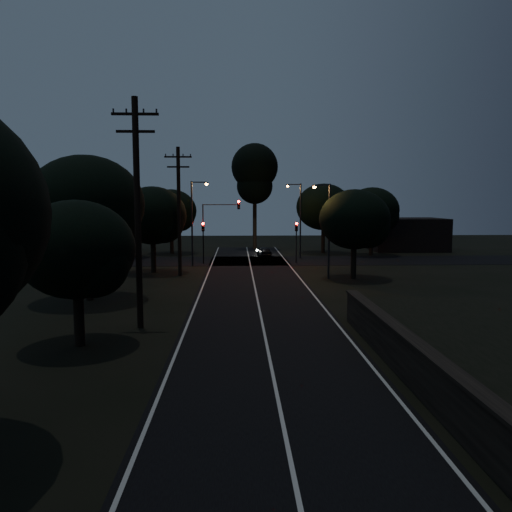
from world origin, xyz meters
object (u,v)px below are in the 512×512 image
utility_pole_far (179,209)px  tall_pine (255,173)px  streetlight_c (327,224)px  streetlight_a (194,217)px  utility_pole_mid (137,210)px  signal_mast (220,220)px  streetlight_b (299,215)px  signal_left (203,235)px  signal_right (296,235)px  car (264,252)px

utility_pole_far → tall_pine: tall_pine is taller
streetlight_c → utility_pole_far: bearing=170.4°
tall_pine → streetlight_a: 18.82m
utility_pole_mid → signal_mast: (3.09, 24.99, -1.40)m
streetlight_b → streetlight_a: bearing=-150.5°
signal_left → signal_mast: (1.69, 0.00, 1.50)m
utility_pole_far → signal_mast: 8.64m
utility_pole_mid → signal_right: 27.30m
streetlight_a → car: streetlight_a is taller
utility_pole_mid → tall_pine: tall_pine is taller
streetlight_c → utility_pole_mid: bearing=-128.3°
streetlight_c → streetlight_b: bearing=92.1°
utility_pole_mid → streetlight_c: (11.83, 15.00, -1.39)m
signal_mast → streetlight_b: size_ratio=0.78×
utility_pole_mid → utility_pole_far: utility_pole_mid is taller
signal_left → streetlight_c: (10.43, -9.99, 1.51)m
streetlight_b → signal_left: bearing=-158.0°
streetlight_c → car: streetlight_c is taller
signal_mast → streetlight_c: bearing=-48.8°
streetlight_c → signal_left: bearing=136.2°
car → utility_pole_far: bearing=54.3°
signal_right → car: 7.03m
utility_pole_mid → utility_pole_far: size_ratio=1.05×
streetlight_a → streetlight_c: streetlight_a is taller
utility_pole_far → streetlight_a: bearing=83.4°
signal_right → tall_pine: bearing=103.5°
utility_pole_far → signal_left: size_ratio=2.56×
tall_pine → streetlight_b: size_ratio=1.68×
signal_right → streetlight_a: bearing=-168.7°
signal_mast → signal_left: bearing=-179.9°
utility_pole_far → signal_mast: utility_pole_far is taller
utility_pole_mid → signal_mast: 25.22m
utility_pole_far → car: bearing=61.0°
streetlight_c → tall_pine: bearing=100.9°
tall_pine → signal_right: size_ratio=3.28×
signal_left → streetlight_b: bearing=22.0°
streetlight_b → streetlight_c: size_ratio=1.07×
utility_pole_mid → signal_left: (1.40, 24.99, -2.90)m
utility_pole_far → streetlight_a: 6.10m
signal_left → streetlight_c: bearing=-43.8°
signal_right → streetlight_a: 10.26m
utility_pole_mid → streetlight_b: utility_pole_mid is taller
signal_right → utility_pole_mid: bearing=-113.0°
utility_pole_mid → tall_pine: size_ratio=0.82×
utility_pole_far → streetlight_a: utility_pole_far is taller
utility_pole_mid → signal_right: utility_pole_mid is taller
signal_mast → car: signal_mast is taller
signal_right → car: size_ratio=1.28×
tall_pine → signal_left: (-5.60, -15.01, -6.84)m
utility_pole_mid → streetlight_c: size_ratio=1.47×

